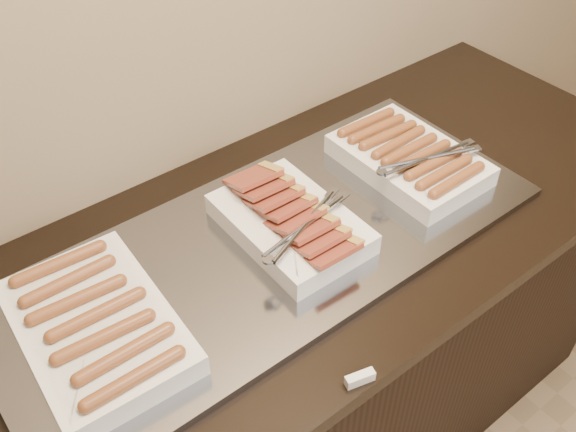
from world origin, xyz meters
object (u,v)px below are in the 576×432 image
object	(u,v)px
dish_left	(96,326)
dish_center	(291,222)
counter	(281,364)
dish_right	(410,158)
warming_tray	(272,245)

from	to	relation	value
dish_left	dish_center	world-z (taller)	dish_center
dish_left	dish_center	size ratio (longest dim) A/B	1.11
counter	dish_right	distance (m)	0.63
warming_tray	dish_left	bearing A→B (deg)	180.00
counter	dish_left	bearing A→B (deg)	180.00
warming_tray	dish_left	distance (m)	0.40
counter	warming_tray	distance (m)	0.46
warming_tray	counter	bearing A→B (deg)	0.00
counter	dish_right	bearing A→B (deg)	-0.60
counter	warming_tray	world-z (taller)	warming_tray
counter	warming_tray	size ratio (longest dim) A/B	1.72
dish_right	warming_tray	bearing A→B (deg)	179.56
dish_left	dish_center	distance (m)	0.45
warming_tray	dish_right	world-z (taller)	dish_right
warming_tray	dish_left	world-z (taller)	dish_left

